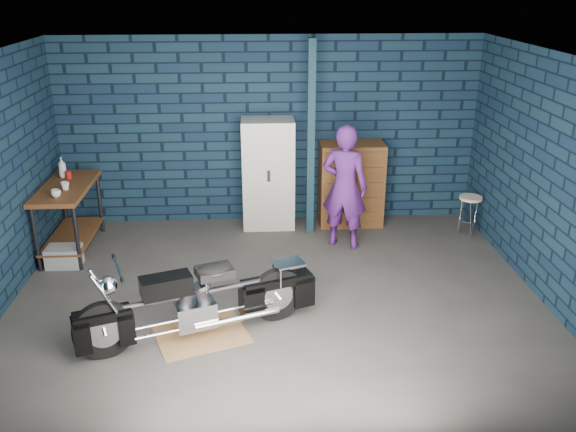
% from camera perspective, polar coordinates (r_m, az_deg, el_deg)
% --- Properties ---
extents(ground, '(6.00, 6.00, 0.00)m').
position_cam_1_polar(ground, '(7.02, -1.02, -7.78)').
color(ground, '#464441').
rests_on(ground, ground).
extents(room_walls, '(6.02, 5.01, 2.71)m').
position_cam_1_polar(room_walls, '(6.85, -1.32, 8.59)').
color(room_walls, '#102136').
rests_on(room_walls, ground).
extents(support_post, '(0.10, 0.10, 2.70)m').
position_cam_1_polar(support_post, '(8.37, 2.15, 7.09)').
color(support_post, '#112D38').
rests_on(support_post, ground).
extents(workbench, '(0.60, 1.40, 0.91)m').
position_cam_1_polar(workbench, '(8.55, -19.73, -0.18)').
color(workbench, brown).
rests_on(workbench, ground).
extents(drip_mat, '(1.07, 0.94, 0.01)m').
position_cam_1_polar(drip_mat, '(6.44, -8.08, -10.96)').
color(drip_mat, '#976641').
rests_on(drip_mat, ground).
extents(motorcycle, '(2.18, 1.25, 0.93)m').
position_cam_1_polar(motorcycle, '(6.20, -8.30, -7.37)').
color(motorcycle, black).
rests_on(motorcycle, ground).
extents(person, '(0.72, 0.61, 1.68)m').
position_cam_1_polar(person, '(8.09, 5.32, 2.72)').
color(person, '#531F75').
rests_on(person, ground).
extents(storage_bin, '(0.42, 0.30, 0.26)m').
position_cam_1_polar(storage_bin, '(8.23, -20.21, -3.57)').
color(storage_bin, '#93969B').
rests_on(storage_bin, ground).
extents(locker, '(0.74, 0.53, 1.58)m').
position_cam_1_polar(locker, '(8.76, -1.87, 3.95)').
color(locker, beige).
rests_on(locker, ground).
extents(tool_chest, '(0.92, 0.51, 1.22)m').
position_cam_1_polar(tool_chest, '(8.92, 5.93, 2.96)').
color(tool_chest, brown).
rests_on(tool_chest, ground).
extents(shop_stool, '(0.41, 0.41, 0.57)m').
position_cam_1_polar(shop_stool, '(8.95, 16.56, 0.01)').
color(shop_stool, beige).
rests_on(shop_stool, ground).
extents(cup_a, '(0.14, 0.14, 0.09)m').
position_cam_1_polar(cup_a, '(7.99, -20.89, 1.99)').
color(cup_a, beige).
rests_on(cup_a, workbench).
extents(cup_b, '(0.12, 0.12, 0.10)m').
position_cam_1_polar(cup_b, '(8.22, -20.13, 2.66)').
color(cup_b, beige).
rests_on(cup_b, workbench).
extents(mug_red, '(0.08, 0.08, 0.11)m').
position_cam_1_polar(mug_red, '(8.66, -19.85, 3.64)').
color(mug_red, maroon).
rests_on(mug_red, workbench).
extents(bottle, '(0.12, 0.12, 0.28)m').
position_cam_1_polar(bottle, '(8.73, -20.37, 4.30)').
color(bottle, '#93969B').
rests_on(bottle, workbench).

